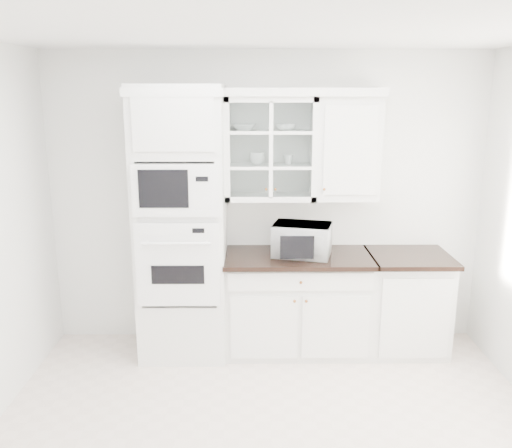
{
  "coord_description": "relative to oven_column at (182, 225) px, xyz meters",
  "views": [
    {
      "loc": [
        -0.13,
        -3.19,
        2.36
      ],
      "look_at": [
        -0.1,
        1.05,
        1.3
      ],
      "focal_mm": 38.0,
      "sensor_mm": 36.0,
      "label": 1
    }
  ],
  "objects": [
    {
      "name": "cup_b",
      "position": [
        0.94,
        0.18,
        0.55
      ],
      "size": [
        0.1,
        0.1,
        0.08
      ],
      "primitive_type": "imported",
      "rotation": [
        0.0,
        0.0,
        0.17
      ],
      "color": "white",
      "rests_on": "upper_cabinet_glass"
    },
    {
      "name": "ground",
      "position": [
        0.75,
        -1.42,
        -1.19
      ],
      "size": [
        4.0,
        3.5,
        0.01
      ],
      "primitive_type": "cube",
      "color": "beige",
      "rests_on": "ground"
    },
    {
      "name": "base_cabinet_run",
      "position": [
        1.03,
        0.03,
        -0.74
      ],
      "size": [
        1.32,
        0.67,
        0.92
      ],
      "color": "white",
      "rests_on": "ground"
    },
    {
      "name": "upper_cabinet_glass",
      "position": [
        0.78,
        0.17,
        0.65
      ],
      "size": [
        0.8,
        0.33,
        0.9
      ],
      "color": "white",
      "rests_on": "room_shell"
    },
    {
      "name": "bowl_a",
      "position": [
        0.55,
        0.19,
        0.84
      ],
      "size": [
        0.23,
        0.23,
        0.05
      ],
      "primitive_type": "imported",
      "rotation": [
        0.0,
        0.0,
        -0.11
      ],
      "color": "white",
      "rests_on": "upper_cabinet_glass"
    },
    {
      "name": "oven_column",
      "position": [
        0.0,
        0.0,
        0.0
      ],
      "size": [
        0.76,
        0.68,
        2.4
      ],
      "color": "white",
      "rests_on": "ground"
    },
    {
      "name": "crown_molding",
      "position": [
        0.68,
        0.14,
        1.14
      ],
      "size": [
        2.14,
        0.38,
        0.07
      ],
      "primitive_type": "cube",
      "color": "white",
      "rests_on": "room_shell"
    },
    {
      "name": "upper_cabinet_solid",
      "position": [
        1.46,
        0.17,
        0.65
      ],
      "size": [
        0.55,
        0.33,
        0.9
      ],
      "primitive_type": "cube",
      "color": "white",
      "rests_on": "room_shell"
    },
    {
      "name": "extra_base_cabinet",
      "position": [
        2.03,
        0.03,
        -0.74
      ],
      "size": [
        0.72,
        0.67,
        0.92
      ],
      "color": "white",
      "rests_on": "ground"
    },
    {
      "name": "cup_a",
      "position": [
        0.67,
        0.17,
        0.56
      ],
      "size": [
        0.17,
        0.17,
        0.11
      ],
      "primitive_type": "imported",
      "rotation": [
        0.0,
        0.0,
        -0.31
      ],
      "color": "white",
      "rests_on": "upper_cabinet_glass"
    },
    {
      "name": "bowl_b",
      "position": [
        0.91,
        0.17,
        0.84
      ],
      "size": [
        0.2,
        0.2,
        0.06
      ],
      "primitive_type": "imported",
      "rotation": [
        0.0,
        0.0,
        0.14
      ],
      "color": "white",
      "rests_on": "upper_cabinet_glass"
    },
    {
      "name": "countertop_microwave",
      "position": [
        1.06,
        0.02,
        -0.14
      ],
      "size": [
        0.58,
        0.52,
        0.29
      ],
      "primitive_type": "imported",
      "rotation": [
        0.0,
        0.0,
        2.9
      ],
      "color": "white",
      "rests_on": "base_cabinet_run"
    },
    {
      "name": "room_shell",
      "position": [
        0.75,
        -0.99,
        0.58
      ],
      "size": [
        4.0,
        3.5,
        2.7
      ],
      "color": "white",
      "rests_on": "ground"
    }
  ]
}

